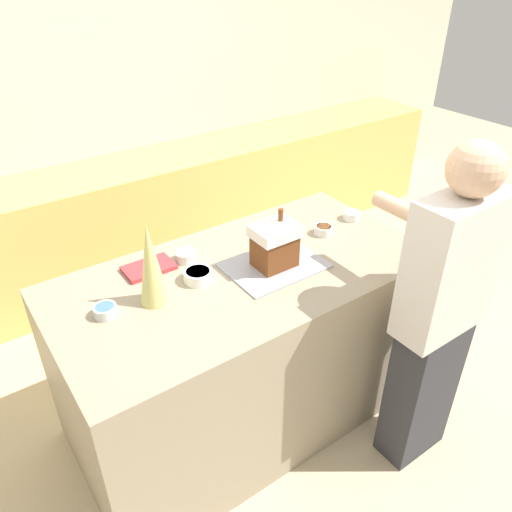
{
  "coord_description": "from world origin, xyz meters",
  "views": [
    {
      "loc": [
        -1.06,
        -1.61,
        2.24
      ],
      "look_at": [
        0.07,
        0.0,
        1.0
      ],
      "focal_mm": 35.0,
      "sensor_mm": 36.0,
      "label": 1
    }
  ],
  "objects_px": {
    "decorative_tree": "(151,264)",
    "candy_bowl_near_tray_left": "(352,215)",
    "candy_bowl_near_tray_right": "(324,229)",
    "candy_bowl_far_right": "(105,310)",
    "candy_bowl_behind_tray": "(198,275)",
    "candy_bowl_center_rear": "(186,256)",
    "person": "(438,316)",
    "baking_tray": "(274,265)",
    "cookbook": "(149,268)",
    "gingerbread_house": "(275,245)"
  },
  "relations": [
    {
      "from": "decorative_tree",
      "to": "candy_bowl_near_tray_left",
      "type": "distance_m",
      "value": 1.23
    },
    {
      "from": "candy_bowl_near_tray_left",
      "to": "candy_bowl_near_tray_right",
      "type": "height_order",
      "value": "candy_bowl_near_tray_right"
    },
    {
      "from": "candy_bowl_far_right",
      "to": "candy_bowl_near_tray_right",
      "type": "height_order",
      "value": "same"
    },
    {
      "from": "candy_bowl_near_tray_right",
      "to": "candy_bowl_behind_tray",
      "type": "bearing_deg",
      "value": 179.67
    },
    {
      "from": "decorative_tree",
      "to": "candy_bowl_far_right",
      "type": "xyz_separation_m",
      "value": [
        -0.21,
        0.03,
        -0.16
      ]
    },
    {
      "from": "candy_bowl_center_rear",
      "to": "person",
      "type": "distance_m",
      "value": 1.19
    },
    {
      "from": "candy_bowl_behind_tray",
      "to": "candy_bowl_far_right",
      "type": "height_order",
      "value": "candy_bowl_behind_tray"
    },
    {
      "from": "baking_tray",
      "to": "decorative_tree",
      "type": "xyz_separation_m",
      "value": [
        -0.58,
        0.08,
        0.18
      ]
    },
    {
      "from": "candy_bowl_behind_tray",
      "to": "cookbook",
      "type": "height_order",
      "value": "candy_bowl_behind_tray"
    },
    {
      "from": "candy_bowl_far_right",
      "to": "cookbook",
      "type": "xyz_separation_m",
      "value": [
        0.29,
        0.21,
        -0.02
      ]
    },
    {
      "from": "person",
      "to": "cookbook",
      "type": "bearing_deg",
      "value": 134.61
    },
    {
      "from": "gingerbread_house",
      "to": "candy_bowl_near_tray_right",
      "type": "distance_m",
      "value": 0.42
    },
    {
      "from": "baking_tray",
      "to": "candy_bowl_behind_tray",
      "type": "height_order",
      "value": "candy_bowl_behind_tray"
    },
    {
      "from": "candy_bowl_center_rear",
      "to": "candy_bowl_behind_tray",
      "type": "bearing_deg",
      "value": -100.95
    },
    {
      "from": "candy_bowl_far_right",
      "to": "candy_bowl_center_rear",
      "type": "xyz_separation_m",
      "value": [
        0.47,
        0.18,
        0.0
      ]
    },
    {
      "from": "candy_bowl_near_tray_right",
      "to": "cookbook",
      "type": "relative_size",
      "value": 0.43
    },
    {
      "from": "decorative_tree",
      "to": "candy_bowl_near_tray_right",
      "type": "bearing_deg",
      "value": 1.35
    },
    {
      "from": "baking_tray",
      "to": "gingerbread_house",
      "type": "xyz_separation_m",
      "value": [
        0.0,
        0.0,
        0.11
      ]
    },
    {
      "from": "gingerbread_house",
      "to": "candy_bowl_far_right",
      "type": "height_order",
      "value": "gingerbread_house"
    },
    {
      "from": "person",
      "to": "decorative_tree",
      "type": "bearing_deg",
      "value": 145.12
    },
    {
      "from": "cookbook",
      "to": "person",
      "type": "height_order",
      "value": "person"
    },
    {
      "from": "person",
      "to": "baking_tray",
      "type": "bearing_deg",
      "value": 124.47
    },
    {
      "from": "decorative_tree",
      "to": "candy_bowl_near_tray_right",
      "type": "height_order",
      "value": "decorative_tree"
    },
    {
      "from": "candy_bowl_behind_tray",
      "to": "cookbook",
      "type": "relative_size",
      "value": 0.57
    },
    {
      "from": "cookbook",
      "to": "candy_bowl_center_rear",
      "type": "bearing_deg",
      "value": -9.25
    },
    {
      "from": "decorative_tree",
      "to": "candy_bowl_far_right",
      "type": "relative_size",
      "value": 3.91
    },
    {
      "from": "decorative_tree",
      "to": "cookbook",
      "type": "xyz_separation_m",
      "value": [
        0.08,
        0.24,
        -0.18
      ]
    },
    {
      "from": "decorative_tree",
      "to": "candy_bowl_center_rear",
      "type": "bearing_deg",
      "value": 38.78
    },
    {
      "from": "gingerbread_house",
      "to": "cookbook",
      "type": "distance_m",
      "value": 0.6
    },
    {
      "from": "candy_bowl_behind_tray",
      "to": "candy_bowl_center_rear",
      "type": "height_order",
      "value": "candy_bowl_behind_tray"
    },
    {
      "from": "gingerbread_house",
      "to": "candy_bowl_far_right",
      "type": "bearing_deg",
      "value": 172.58
    },
    {
      "from": "decorative_tree",
      "to": "person",
      "type": "relative_size",
      "value": 0.23
    },
    {
      "from": "gingerbread_house",
      "to": "decorative_tree",
      "type": "bearing_deg",
      "value": 172.56
    },
    {
      "from": "person",
      "to": "candy_bowl_center_rear",
      "type": "bearing_deg",
      "value": 129.36
    },
    {
      "from": "candy_bowl_behind_tray",
      "to": "candy_bowl_near_tray_right",
      "type": "distance_m",
      "value": 0.75
    },
    {
      "from": "candy_bowl_behind_tray",
      "to": "person",
      "type": "height_order",
      "value": "person"
    },
    {
      "from": "gingerbread_house",
      "to": "person",
      "type": "height_order",
      "value": "person"
    },
    {
      "from": "candy_bowl_near_tray_right",
      "to": "candy_bowl_center_rear",
      "type": "relative_size",
      "value": 1.0
    },
    {
      "from": "candy_bowl_near_tray_right",
      "to": "candy_bowl_center_rear",
      "type": "xyz_separation_m",
      "value": [
        -0.72,
        0.19,
        0.0
      ]
    },
    {
      "from": "decorative_tree",
      "to": "candy_bowl_near_tray_left",
      "type": "relative_size",
      "value": 4.01
    },
    {
      "from": "baking_tray",
      "to": "candy_bowl_near_tray_left",
      "type": "distance_m",
      "value": 0.65
    },
    {
      "from": "candy_bowl_far_right",
      "to": "candy_bowl_center_rear",
      "type": "bearing_deg",
      "value": 21.17
    },
    {
      "from": "gingerbread_house",
      "to": "decorative_tree",
      "type": "height_order",
      "value": "decorative_tree"
    },
    {
      "from": "candy_bowl_near_tray_left",
      "to": "person",
      "type": "bearing_deg",
      "value": -105.15
    },
    {
      "from": "gingerbread_house",
      "to": "candy_bowl_near_tray_right",
      "type": "height_order",
      "value": "gingerbread_house"
    },
    {
      "from": "candy_bowl_behind_tray",
      "to": "baking_tray",
      "type": "bearing_deg",
      "value": -16.3
    },
    {
      "from": "candy_bowl_behind_tray",
      "to": "person",
      "type": "xyz_separation_m",
      "value": [
        0.78,
        -0.73,
        -0.12
      ]
    },
    {
      "from": "decorative_tree",
      "to": "cookbook",
      "type": "bearing_deg",
      "value": 71.55
    },
    {
      "from": "baking_tray",
      "to": "candy_bowl_behind_tray",
      "type": "distance_m",
      "value": 0.37
    },
    {
      "from": "gingerbread_house",
      "to": "candy_bowl_near_tray_left",
      "type": "relative_size",
      "value": 2.9
    }
  ]
}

